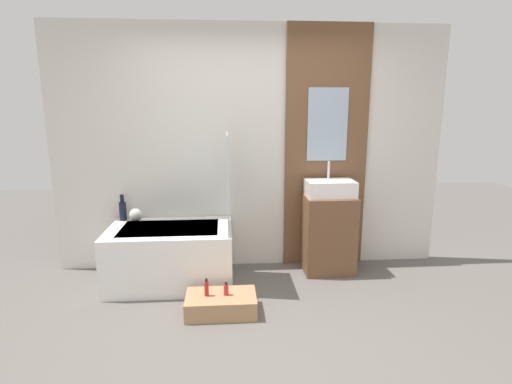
% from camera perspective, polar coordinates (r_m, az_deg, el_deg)
% --- Properties ---
extents(ground_plane, '(12.00, 12.00, 0.00)m').
position_cam_1_polar(ground_plane, '(3.26, 1.15, -20.66)').
color(ground_plane, '#605B56').
extents(wall_tiled_back, '(4.20, 0.06, 2.60)m').
position_cam_1_polar(wall_tiled_back, '(4.33, -0.78, 6.07)').
color(wall_tiled_back, silver).
rests_on(wall_tiled_back, ground_plane).
extents(wall_wood_accent, '(0.89, 0.04, 2.60)m').
position_cam_1_polar(wall_wood_accent, '(4.41, 10.00, 6.18)').
color(wall_wood_accent, brown).
rests_on(wall_wood_accent, ground_plane).
extents(bathtub, '(1.22, 0.79, 0.58)m').
position_cam_1_polar(bathtub, '(4.17, -12.04, -8.78)').
color(bathtub, white).
rests_on(bathtub, ground_plane).
extents(glass_shower_screen, '(0.01, 0.61, 0.93)m').
position_cam_1_polar(glass_shower_screen, '(3.85, -4.07, 1.40)').
color(glass_shower_screen, silver).
rests_on(glass_shower_screen, bathtub).
extents(wooden_step_bench, '(0.61, 0.37, 0.17)m').
position_cam_1_polar(wooden_step_bench, '(3.61, -5.01, -15.63)').
color(wooden_step_bench, '#A87F56').
rests_on(wooden_step_bench, ground_plane).
extents(vanity_cabinet, '(0.53, 0.42, 0.83)m').
position_cam_1_polar(vanity_cabinet, '(4.38, 10.29, -5.92)').
color(vanity_cabinet, brown).
rests_on(vanity_cabinet, ground_plane).
extents(sink, '(0.50, 0.33, 0.36)m').
position_cam_1_polar(sink, '(4.25, 10.55, 0.52)').
color(sink, white).
rests_on(sink, vanity_cabinet).
extents(vase_tall_dark, '(0.07, 0.07, 0.28)m').
position_cam_1_polar(vase_tall_dark, '(4.44, -18.50, -2.44)').
color(vase_tall_dark, black).
rests_on(vase_tall_dark, bathtub).
extents(vase_round_light, '(0.14, 0.14, 0.14)m').
position_cam_1_polar(vase_round_light, '(4.39, -16.80, -3.10)').
color(vase_round_light, silver).
rests_on(vase_round_light, bathtub).
extents(bottle_soap_primary, '(0.04, 0.04, 0.16)m').
position_cam_1_polar(bottle_soap_primary, '(3.54, -7.08, -13.46)').
color(bottle_soap_primary, red).
rests_on(bottle_soap_primary, wooden_step_bench).
extents(bottle_soap_secondary, '(0.04, 0.04, 0.12)m').
position_cam_1_polar(bottle_soap_secondary, '(3.55, -4.30, -13.68)').
color(bottle_soap_secondary, red).
rests_on(bottle_soap_secondary, wooden_step_bench).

